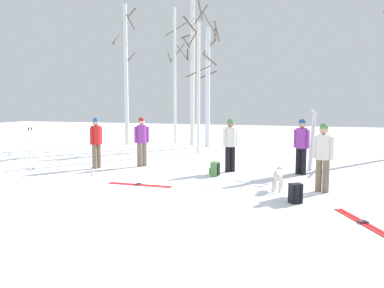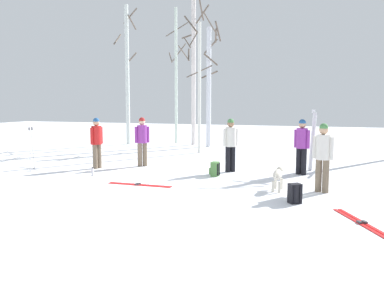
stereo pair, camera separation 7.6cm
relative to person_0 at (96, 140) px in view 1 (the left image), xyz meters
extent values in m
plane|color=white|center=(2.82, -3.03, -0.98)|extent=(60.00, 60.00, 0.00)
cylinder|color=#72604C|center=(-0.02, -0.09, -0.57)|extent=(0.16, 0.16, 0.82)
cylinder|color=#72604C|center=(0.02, 0.09, -0.57)|extent=(0.16, 0.16, 0.82)
cylinder|color=red|center=(0.00, 0.00, 0.15)|extent=(0.34, 0.34, 0.62)
sphere|color=tan|center=(0.00, 0.00, 0.57)|extent=(0.22, 0.22, 0.22)
sphere|color=#265999|center=(0.00, 0.00, 0.63)|extent=(0.21, 0.21, 0.21)
cylinder|color=red|center=(-0.05, -0.20, 0.13)|extent=(0.10, 0.10, 0.56)
cylinder|color=red|center=(0.05, 0.20, 0.13)|extent=(0.10, 0.10, 0.56)
cylinder|color=#72604C|center=(1.18, 0.84, -0.57)|extent=(0.16, 0.16, 0.82)
cylinder|color=#72604C|center=(1.33, 0.95, -0.57)|extent=(0.16, 0.16, 0.82)
cylinder|color=purple|center=(1.26, 0.90, 0.15)|extent=(0.34, 0.34, 0.62)
sphere|color=beige|center=(1.26, 0.90, 0.57)|extent=(0.22, 0.22, 0.22)
sphere|color=#B22626|center=(1.26, 0.90, 0.63)|extent=(0.21, 0.21, 0.21)
cylinder|color=purple|center=(1.09, 0.77, 0.13)|extent=(0.10, 0.10, 0.56)
cylinder|color=purple|center=(1.42, 1.03, 0.13)|extent=(0.10, 0.10, 0.56)
cylinder|color=black|center=(4.50, 0.86, -0.57)|extent=(0.16, 0.16, 0.82)
cylinder|color=black|center=(4.36, 0.75, -0.57)|extent=(0.16, 0.16, 0.82)
cylinder|color=silver|center=(4.43, 0.80, 0.15)|extent=(0.34, 0.34, 0.62)
sphere|color=#997051|center=(4.43, 0.80, 0.57)|extent=(0.22, 0.22, 0.22)
sphere|color=#4C8C4C|center=(4.43, 0.80, 0.63)|extent=(0.21, 0.21, 0.21)
cylinder|color=silver|center=(4.59, 0.94, 0.13)|extent=(0.10, 0.10, 0.56)
cylinder|color=silver|center=(4.27, 0.67, 0.13)|extent=(0.10, 0.10, 0.56)
cylinder|color=black|center=(6.70, 0.99, -0.57)|extent=(0.16, 0.16, 0.82)
cylinder|color=black|center=(6.54, 1.07, -0.57)|extent=(0.16, 0.16, 0.82)
cylinder|color=purple|center=(6.62, 1.03, 0.15)|extent=(0.34, 0.34, 0.62)
sphere|color=tan|center=(6.62, 1.03, 0.57)|extent=(0.22, 0.22, 0.22)
sphere|color=#265999|center=(6.62, 1.03, 0.63)|extent=(0.21, 0.21, 0.21)
cylinder|color=purple|center=(6.81, 0.94, 0.13)|extent=(0.10, 0.10, 0.56)
cylinder|color=purple|center=(6.43, 1.12, 0.13)|extent=(0.10, 0.10, 0.56)
cylinder|color=#72604C|center=(7.15, -1.22, -0.57)|extent=(0.16, 0.16, 0.82)
cylinder|color=#72604C|center=(7.32, -1.28, -0.57)|extent=(0.16, 0.16, 0.82)
cylinder|color=silver|center=(7.23, -1.25, 0.15)|extent=(0.34, 0.34, 0.62)
sphere|color=tan|center=(7.23, -1.25, 0.57)|extent=(0.22, 0.22, 0.22)
sphere|color=#4C8C4C|center=(7.23, -1.25, 0.63)|extent=(0.21, 0.21, 0.21)
cylinder|color=silver|center=(7.04, -1.18, 0.13)|extent=(0.10, 0.10, 0.56)
cylinder|color=silver|center=(7.43, -1.32, 0.13)|extent=(0.10, 0.10, 0.56)
ellipsoid|color=beige|center=(6.17, -1.45, -0.57)|extent=(0.24, 0.61, 0.26)
sphere|color=beige|center=(6.19, -1.12, -0.51)|extent=(0.18, 0.18, 0.18)
ellipsoid|color=beige|center=(6.19, -1.05, -0.53)|extent=(0.06, 0.10, 0.06)
cylinder|color=beige|center=(6.16, -1.80, -0.49)|extent=(0.04, 0.19, 0.17)
cylinder|color=beige|center=(6.10, -1.25, -0.84)|extent=(0.07, 0.07, 0.28)
cylinder|color=beige|center=(6.26, -1.26, -0.84)|extent=(0.07, 0.07, 0.28)
cylinder|color=beige|center=(6.09, -1.64, -0.84)|extent=(0.07, 0.07, 0.28)
cylinder|color=beige|center=(6.24, -1.65, -0.84)|extent=(0.07, 0.07, 0.28)
cube|color=white|center=(6.94, 1.84, -0.03)|extent=(0.18, 0.09, 1.90)
cube|color=white|center=(6.94, 1.84, 0.96)|extent=(0.06, 0.04, 0.10)
cube|color=white|center=(6.89, 1.86, -0.03)|extent=(0.18, 0.09, 1.90)
cube|color=white|center=(6.89, 1.86, 0.96)|extent=(0.06, 0.04, 0.10)
cube|color=red|center=(2.58, -1.92, -0.97)|extent=(1.83, 0.10, 0.02)
cube|color=#333338|center=(2.53, -1.93, -0.95)|extent=(0.12, 0.06, 0.03)
cube|color=red|center=(2.58, -2.02, -0.97)|extent=(1.83, 0.10, 0.02)
cube|color=#333338|center=(2.53, -2.03, -0.95)|extent=(0.12, 0.06, 0.03)
cube|color=red|center=(7.88, -3.64, -0.97)|extent=(0.82, 1.63, 0.02)
cube|color=#333338|center=(7.90, -3.68, -0.95)|extent=(0.11, 0.14, 0.03)
cube|color=red|center=(7.97, -3.59, -0.97)|extent=(0.82, 1.63, 0.02)
cube|color=#333338|center=(7.99, -3.64, -0.95)|extent=(0.11, 0.14, 0.03)
cylinder|color=#B2B2BC|center=(-1.75, -1.05, -0.32)|extent=(0.02, 0.10, 1.33)
cylinder|color=black|center=(-1.75, -1.05, 0.40)|extent=(0.04, 0.04, 0.10)
cylinder|color=black|center=(-1.75, -1.05, -0.91)|extent=(0.07, 0.07, 0.01)
cylinder|color=#B2B2BC|center=(-1.75, -1.17, -0.32)|extent=(0.02, 0.10, 1.33)
cylinder|color=black|center=(-1.75, -1.17, 0.40)|extent=(0.04, 0.04, 0.10)
cylinder|color=black|center=(-1.75, -1.17, -0.91)|extent=(0.07, 0.07, 0.01)
cube|color=#4C7F3F|center=(4.17, -0.09, -0.76)|extent=(0.23, 0.28, 0.44)
cube|color=#4C7F3F|center=(4.04, -0.08, -0.83)|extent=(0.08, 0.20, 0.20)
cube|color=black|center=(4.29, -0.03, -0.76)|extent=(0.03, 0.04, 0.37)
cube|color=black|center=(4.28, -0.18, -0.76)|extent=(0.03, 0.04, 0.37)
cube|color=black|center=(6.67, -2.57, -0.76)|extent=(0.33, 0.31, 0.44)
cube|color=black|center=(6.60, -2.46, -0.83)|extent=(0.20, 0.16, 0.20)
cube|color=black|center=(6.80, -2.62, -0.76)|extent=(0.04, 0.04, 0.37)
cube|color=black|center=(6.68, -2.70, -0.76)|extent=(0.04, 0.04, 0.37)
cylinder|color=silver|center=(0.63, -1.25, -0.86)|extent=(0.07, 0.07, 0.24)
cylinder|color=black|center=(0.63, -1.25, -0.73)|extent=(0.05, 0.05, 0.02)
cylinder|color=silver|center=(-2.68, 7.22, 2.68)|extent=(0.21, 0.21, 7.31)
cylinder|color=brown|center=(-3.19, 7.14, 4.57)|extent=(0.25, 1.06, 0.71)
cylinder|color=brown|center=(-2.33, 7.19, 5.39)|extent=(0.14, 0.75, 0.65)
cylinder|color=brown|center=(-2.55, 7.54, 3.64)|extent=(0.70, 0.34, 0.52)
cylinder|color=brown|center=(-2.66, 7.63, 5.84)|extent=(0.87, 0.13, 0.78)
cylinder|color=silver|center=(-0.46, 8.63, 2.68)|extent=(0.16, 0.16, 7.32)
cylinder|color=brown|center=(-0.62, 9.22, 5.30)|extent=(1.23, 0.39, 0.78)
cylinder|color=brown|center=(-0.43, 9.03, 4.01)|extent=(0.84, 0.11, 0.96)
cylinder|color=brown|center=(0.05, 8.51, 3.88)|extent=(0.30, 1.06, 0.72)
cylinder|color=brown|center=(-0.70, 8.45, 3.68)|extent=(0.42, 0.55, 0.62)
cylinder|color=silver|center=(0.74, 8.05, 2.82)|extent=(0.23, 0.23, 7.60)
cylinder|color=brown|center=(1.08, 8.49, 5.83)|extent=(0.96, 0.77, 0.78)
cylinder|color=brown|center=(0.42, 8.34, 4.76)|extent=(0.66, 0.73, 0.41)
cylinder|color=brown|center=(1.16, 8.08, 5.94)|extent=(0.14, 0.89, 0.88)
cylinder|color=brown|center=(0.50, 7.98, 3.73)|extent=(0.24, 0.56, 0.68)
cylinder|color=brown|center=(0.70, 7.71, 5.23)|extent=(0.75, 0.17, 0.88)
cylinder|color=silver|center=(1.73, 7.52, 2.00)|extent=(0.24, 0.24, 5.95)
cylinder|color=brown|center=(2.05, 7.62, 4.54)|extent=(0.29, 0.72, 0.59)
cylinder|color=brown|center=(1.74, 7.85, 4.09)|extent=(0.73, 0.11, 0.71)
cylinder|color=brown|center=(2.19, 7.52, 4.73)|extent=(0.09, 0.98, 0.84)
cylinder|color=brown|center=(1.65, 7.92, 2.68)|extent=(0.85, 0.24, 0.41)
cylinder|color=brown|center=(1.91, 7.22, 3.35)|extent=(0.68, 0.46, 0.60)
cylinder|color=white|center=(2.04, 5.01, 1.86)|extent=(0.14, 0.14, 5.69)
cylinder|color=brown|center=(2.58, 4.85, 4.56)|extent=(0.38, 1.12, 0.85)
cylinder|color=brown|center=(1.59, 4.71, 3.81)|extent=(0.65, 0.95, 0.61)
cylinder|color=brown|center=(1.86, 5.56, 2.65)|extent=(1.13, 0.41, 0.57)
cylinder|color=brown|center=(1.76, 5.15, 4.08)|extent=(0.34, 0.62, 0.86)
camera|label=1|loc=(7.12, -11.17, 1.22)|focal=35.88mm
camera|label=2|loc=(7.20, -11.15, 1.22)|focal=35.88mm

